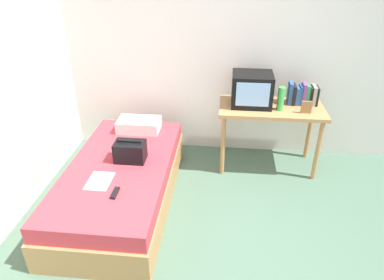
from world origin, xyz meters
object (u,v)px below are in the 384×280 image
at_px(tv, 252,89).
at_px(picture_frame, 306,107).
at_px(water_bottle, 281,99).
at_px(book_row, 302,94).
at_px(handbag, 130,151).
at_px(magazine, 100,181).
at_px(remote_dark, 115,193).
at_px(bed, 121,183).
at_px(pillow, 139,125).
at_px(desk, 271,114).

distance_m(tv, picture_frame, 0.61).
distance_m(tv, water_bottle, 0.33).
bearing_deg(book_row, water_bottle, -142.41).
distance_m(picture_frame, handbag, 1.90).
height_order(picture_frame, handbag, picture_frame).
bearing_deg(water_bottle, tv, 158.69).
bearing_deg(tv, magazine, -139.04).
height_order(tv, book_row, tv).
distance_m(water_bottle, handbag, 1.69).
relative_size(book_row, magazine, 1.12).
bearing_deg(picture_frame, water_bottle, 167.42).
relative_size(handbag, magazine, 1.03).
xyz_separation_m(tv, picture_frame, (0.58, -0.18, -0.11)).
relative_size(tv, water_bottle, 1.70).
bearing_deg(handbag, remote_dark, -89.45).
height_order(bed, handbag, handbag).
bearing_deg(magazine, tv, 40.96).
bearing_deg(pillow, remote_dark, -86.38).
relative_size(tv, pillow, 0.92).
height_order(tv, remote_dark, tv).
bearing_deg(book_row, desk, -161.19).
height_order(pillow, handbag, handbag).
distance_m(tv, pillow, 1.35).
height_order(desk, handbag, desk).
relative_size(tv, magazine, 1.52).
bearing_deg(water_bottle, book_row, 37.59).
height_order(bed, water_bottle, water_bottle).
bearing_deg(bed, water_bottle, 25.85).
bearing_deg(tv, water_bottle, -21.31).
height_order(water_bottle, magazine, water_bottle).
relative_size(water_bottle, book_row, 0.80).
bearing_deg(tv, desk, -8.00).
bearing_deg(water_bottle, magazine, -147.41).
bearing_deg(pillow, book_row, 7.51).
distance_m(book_row, pillow, 1.89).
distance_m(book_row, picture_frame, 0.27).
bearing_deg(magazine, handbag, 63.99).
bearing_deg(tv, bed, -145.30).
distance_m(picture_frame, pillow, 1.87).
height_order(book_row, handbag, book_row).
distance_m(pillow, magazine, 1.05).
bearing_deg(book_row, handbag, -153.10).
bearing_deg(magazine, water_bottle, 32.59).
relative_size(desk, handbag, 3.87).
bearing_deg(bed, magazine, -106.49).
bearing_deg(bed, desk, 29.50).
height_order(pillow, remote_dark, pillow).
height_order(desk, magazine, desk).
bearing_deg(book_row, picture_frame, -89.22).
height_order(water_bottle, picture_frame, water_bottle).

